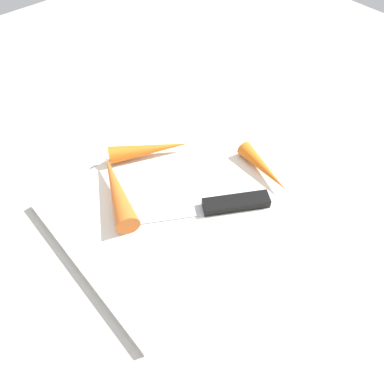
% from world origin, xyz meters
% --- Properties ---
extents(ground_plane, '(1.40, 1.40, 0.00)m').
position_xyz_m(ground_plane, '(0.00, 0.00, 0.00)').
color(ground_plane, '#ADA8A0').
extents(cutting_board, '(0.36, 0.26, 0.01)m').
position_xyz_m(cutting_board, '(0.00, 0.00, 0.01)').
color(cutting_board, silver).
rests_on(cutting_board, ground_plane).
extents(knife, '(0.18, 0.12, 0.01)m').
position_xyz_m(knife, '(-0.02, 0.05, 0.02)').
color(knife, '#B7B7BC').
rests_on(knife, cutting_board).
extents(carrot_longest, '(0.07, 0.13, 0.03)m').
position_xyz_m(carrot_longest, '(0.08, -0.06, 0.03)').
color(carrot_longest, orange).
rests_on(carrot_longest, cutting_board).
extents(carrot_shortest, '(0.04, 0.10, 0.02)m').
position_xyz_m(carrot_shortest, '(-0.10, 0.04, 0.02)').
color(carrot_shortest, orange).
rests_on(carrot_shortest, cutting_board).
extents(carrot_medium, '(0.12, 0.08, 0.03)m').
position_xyz_m(carrot_medium, '(-0.00, -0.09, 0.03)').
color(carrot_medium, orange).
rests_on(carrot_medium, cutting_board).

